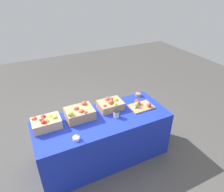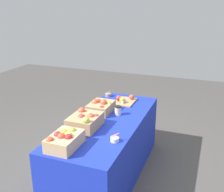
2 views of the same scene
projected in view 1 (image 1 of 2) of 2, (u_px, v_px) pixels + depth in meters
name	position (u px, v px, depth m)	size (l,w,h in m)	color
ground_plane	(104.00, 156.00, 3.18)	(10.00, 10.00, 0.00)	#474442
table	(103.00, 138.00, 2.99)	(1.90, 0.76, 0.74)	#192DB7
apple_crate_left	(46.00, 122.00, 2.60)	(0.36, 0.25, 0.17)	tan
apple_crate_middle	(80.00, 113.00, 2.77)	(0.38, 0.30, 0.20)	tan
apple_crate_right	(111.00, 104.00, 2.98)	(0.36, 0.27, 0.17)	tan
cutting_board_front	(140.00, 105.00, 3.03)	(0.35, 0.25, 0.09)	tan
sample_bowl_near	(138.00, 95.00, 3.32)	(0.10, 0.09, 0.10)	gray
sample_bowl_mid	(76.00, 138.00, 2.42)	(0.08, 0.09, 0.09)	silver
coffee_cup	(116.00, 114.00, 2.80)	(0.08, 0.08, 0.11)	beige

